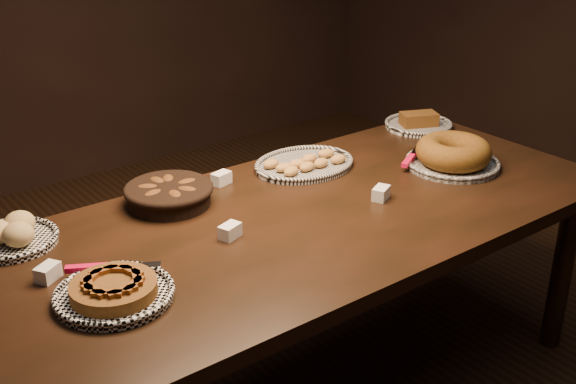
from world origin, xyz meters
TOP-DOWN VIEW (x-y plane):
  - buffet_table at (0.00, 0.00)m, footprint 2.40×1.00m
  - apple_tart_plate at (-0.67, -0.10)m, footprint 0.34×0.35m
  - madeleine_platter at (0.32, 0.32)m, footprint 0.40×0.33m
  - bundt_cake_plate at (0.78, -0.02)m, footprint 0.38×0.39m
  - croissant_basket at (-0.26, 0.34)m, footprint 0.33×0.33m
  - bread_roll_plate at (-0.78, 0.38)m, footprint 0.28×0.28m
  - loaf_plate at (1.02, 0.38)m, footprint 0.30×0.30m
  - tent_cards at (0.03, 0.10)m, footprint 1.65×0.52m

SIDE VIEW (x-z plane):
  - buffet_table at x=0.00m, z-range 0.30..1.05m
  - madeleine_platter at x=0.32m, z-range 0.74..0.79m
  - loaf_plate at x=1.02m, z-range 0.74..0.80m
  - tent_cards at x=0.03m, z-range 0.75..0.79m
  - apple_tart_plate at x=-0.67m, z-range 0.74..0.80m
  - bread_roll_plate at x=-0.78m, z-range 0.74..0.83m
  - croissant_basket at x=-0.26m, z-range 0.76..0.83m
  - bundt_cake_plate at x=0.78m, z-range 0.74..0.85m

